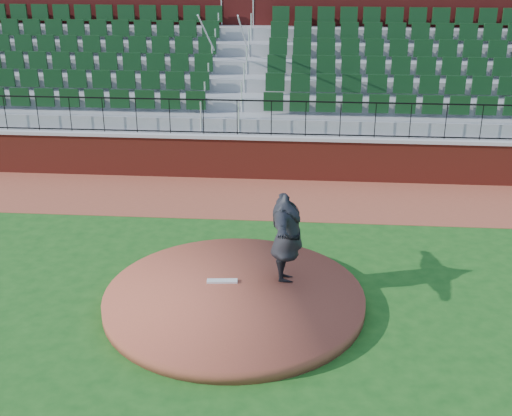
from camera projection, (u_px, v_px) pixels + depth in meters
The scene contains 10 objects.
ground at pixel (250, 297), 13.34m from camera, with size 90.00×90.00×0.00m, color #184D16.
warning_track at pixel (267, 197), 18.32m from camera, with size 34.00×3.20×0.01m, color brown.
field_wall at pixel (271, 158), 19.57m from camera, with size 34.00×0.35×1.20m, color maroon.
wall_cap at pixel (271, 137), 19.32m from camera, with size 34.00×0.45×0.10m, color #B7B7B7.
wall_railing at pixel (271, 118), 19.11m from camera, with size 34.00×0.05×1.00m, color black, non-canonical shape.
seating_stands at pixel (276, 81), 21.43m from camera, with size 34.00×5.10×4.60m, color gray, non-canonical shape.
concourse_wall at pixel (281, 52), 23.84m from camera, with size 34.00×0.50×5.50m, color maroon.
pitchers_mound at pixel (234, 299), 13.02m from camera, with size 5.04×5.04×0.25m, color brown.
pitching_rubber at pixel (222, 281), 13.40m from camera, with size 0.61×0.15×0.04m, color silver.
pitcher at pixel (287, 238), 13.14m from camera, with size 2.27×0.62×1.85m, color black.
Camera 1 is at (1.04, -11.61, 6.73)m, focal length 47.20 mm.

